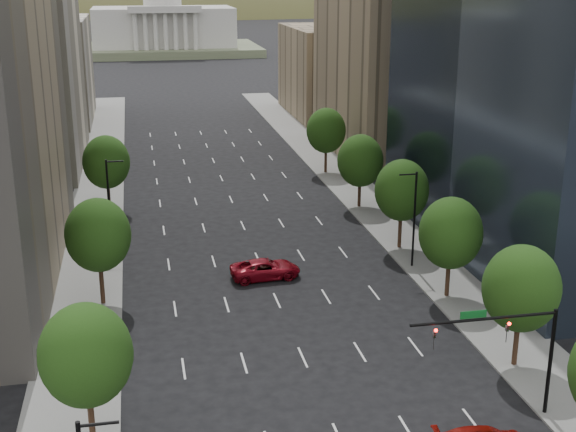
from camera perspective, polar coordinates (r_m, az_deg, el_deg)
sidewalk_left at (r=72.73m, az=-14.42°, el=-3.81°), size 6.00×200.00×0.15m
sidewalk_right at (r=77.09m, az=9.22°, el=-2.23°), size 6.00×200.00×0.15m
midrise_cream_left at (r=112.02m, az=-19.08°, el=12.38°), size 14.00×30.00×35.00m
filler_left at (r=145.48m, az=-17.14°, el=10.19°), size 14.00×26.00×18.00m
parking_tan_right at (r=114.00m, az=7.14°, el=12.00°), size 14.00×30.00×30.00m
filler_right at (r=146.29m, az=2.96°, el=10.58°), size 14.00×26.00×16.00m
tree_right_1 at (r=54.11m, az=16.76°, el=-5.12°), size 5.20×5.20×8.75m
tree_right_2 at (r=64.25m, az=11.86°, el=-1.24°), size 5.20×5.20×8.61m
tree_right_3 at (r=74.83m, az=8.36°, el=1.88°), size 5.20×5.20×8.89m
tree_right_4 at (r=87.81m, az=5.33°, el=4.06°), size 5.20×5.20×8.46m
tree_right_5 at (r=102.81m, az=2.82°, el=6.28°), size 5.20×5.20×8.75m
tree_left_0 at (r=44.76m, az=-14.63°, el=-9.88°), size 5.20×5.20×8.75m
tree_left_1 at (r=63.13m, az=-13.78°, el=-1.38°), size 5.20×5.20×8.97m
tree_left_2 at (r=88.21m, az=-13.21°, el=3.87°), size 5.20×5.20×8.68m
streetlight_rn at (r=70.44m, az=9.22°, el=-0.05°), size 1.70×0.20×9.00m
streetlight_ln at (r=75.83m, az=-12.97°, el=1.00°), size 1.70×0.20×9.00m
traffic_signal at (r=48.00m, az=16.30°, el=-8.83°), size 9.12×0.40×7.38m
capitol at (r=258.27m, az=-9.13°, el=13.59°), size 60.00×40.00×35.20m
foothills at (r=612.17m, az=-7.09°, el=11.56°), size 720.00×413.00×263.00m
car_red_far at (r=68.43m, az=-1.67°, el=-3.91°), size 6.36×3.31×1.71m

